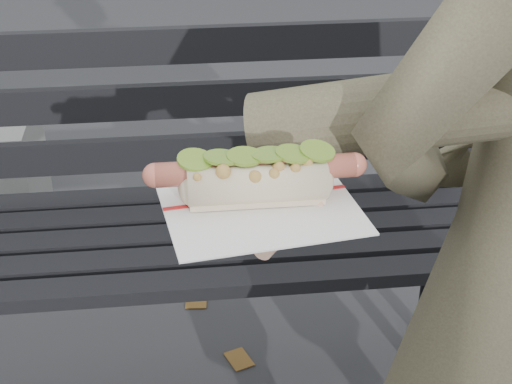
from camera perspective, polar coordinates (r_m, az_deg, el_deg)
park_bench at (r=1.75m, az=-6.96°, el=-0.56°), size 1.50×0.44×0.88m
held_hotdog at (r=0.88m, az=11.77°, el=4.79°), size 0.62×0.32×0.20m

